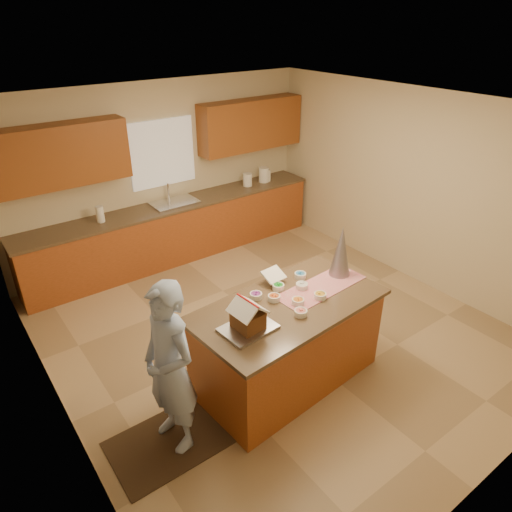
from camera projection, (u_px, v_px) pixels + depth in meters
name	position (u px, v px, depth m)	size (l,w,h in m)	color
floor	(272.00, 330.00, 5.86)	(5.50, 5.50, 0.00)	tan
ceiling	(276.00, 109.00, 4.59)	(5.50, 5.50, 0.00)	silver
wall_back	(163.00, 172.00, 7.18)	(5.50, 5.50, 0.00)	beige
wall_left	(42.00, 308.00, 3.91)	(5.50, 5.50, 0.00)	beige
wall_right	(413.00, 188.00, 6.54)	(5.50, 5.50, 0.00)	beige
stone_accent	(77.00, 368.00, 3.40)	(2.50, 2.50, 0.00)	gray
window_curtain	(162.00, 153.00, 7.01)	(1.05, 0.03, 1.00)	white
back_counter_base	(177.00, 232.00, 7.39)	(4.80, 0.60, 0.88)	#A14A21
back_counter_top	(175.00, 205.00, 7.18)	(4.85, 0.63, 0.04)	brown
upper_cabinet_left	(56.00, 156.00, 5.98)	(1.85, 0.35, 0.80)	brown
upper_cabinet_right	(251.00, 125.00, 7.60)	(1.85, 0.35, 0.80)	brown
sink	(175.00, 205.00, 7.18)	(0.70, 0.45, 0.12)	silver
faucet	(168.00, 192.00, 7.23)	(0.03, 0.03, 0.28)	silver
island_base	(288.00, 344.00, 4.88)	(1.91, 0.95, 0.93)	#A14A21
island_top	(289.00, 305.00, 4.65)	(1.99, 1.04, 0.04)	brown
table_runner	(321.00, 287.00, 4.92)	(1.06, 0.38, 0.01)	red
baking_tray	(248.00, 328.00, 4.26)	(0.49, 0.36, 0.03)	silver
cookbook	(274.00, 275.00, 4.96)	(0.23, 0.02, 0.19)	white
tinsel_tree	(341.00, 251.00, 5.02)	(0.23, 0.23, 0.58)	#B9B7C4
rug	(173.00, 440.00, 4.35)	(1.14, 0.74, 0.01)	black
boy	(170.00, 369.00, 3.98)	(0.61, 0.40, 1.68)	#A7C1EE
canister_a	(247.00, 180.00, 7.85)	(0.16, 0.16, 0.21)	white
canister_b	(264.00, 175.00, 8.02)	(0.17, 0.17, 0.25)	white
canister_c	(267.00, 176.00, 8.07)	(0.14, 0.14, 0.19)	white
paper_towel	(100.00, 214.00, 6.50)	(0.11, 0.11, 0.23)	white
gingerbread_house	(248.00, 317.00, 4.20)	(0.31, 0.32, 0.30)	brown
candy_bowls	(291.00, 294.00, 4.75)	(0.76, 0.66, 0.06)	silver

